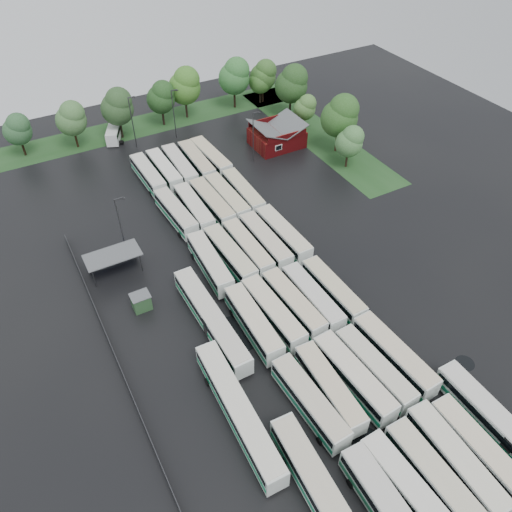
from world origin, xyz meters
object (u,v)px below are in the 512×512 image
artic_bus_west_a (327,504)px  minibus (114,134)px  artic_bus_east (507,435)px  brick_building (277,137)px

artic_bus_west_a → minibus: artic_bus_west_a is taller
artic_bus_west_a → minibus: bearing=90.1°
artic_bus_east → minibus: artic_bus_east is taller
artic_bus_west_a → brick_building: bearing=66.0°
brick_building → artic_bus_east: brick_building is taller
artic_bus_east → artic_bus_west_a: bearing=170.6°
artic_bus_east → minibus: 89.52m
artic_bus_west_a → artic_bus_east: (21.56, -3.56, -0.03)m
brick_building → minibus: (-29.23, 18.53, -0.29)m
brick_building → minibus: 34.61m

